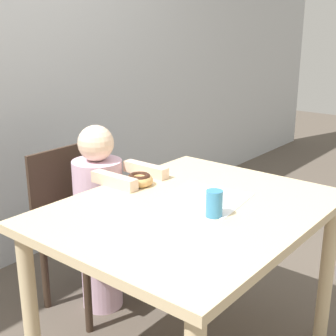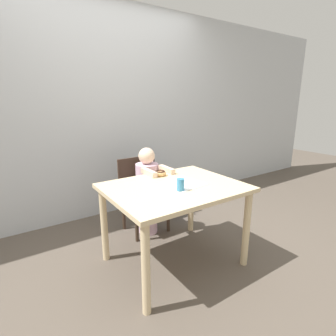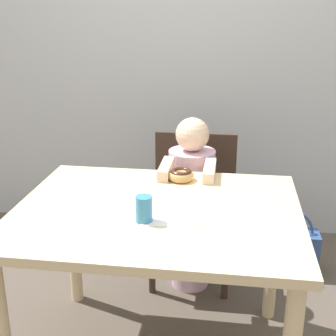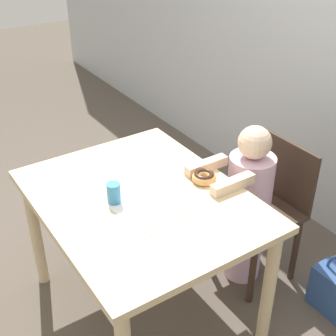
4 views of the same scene
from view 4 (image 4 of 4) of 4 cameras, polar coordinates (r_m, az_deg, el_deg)
name	(u,v)px [view 4 (image 4 of 4)]	position (r m, az deg, el deg)	size (l,w,h in m)	color
ground_plane	(145,307)	(2.61, -2.80, -16.57)	(12.00, 12.00, 0.00)	brown
dining_table	(142,214)	(2.19, -3.21, -5.62)	(1.10, 0.87, 0.72)	beige
chair	(262,205)	(2.60, 11.35, -4.39)	(0.45, 0.38, 0.80)	#38281E
child_figure	(247,206)	(2.52, 9.62, -4.57)	(0.25, 0.45, 0.94)	silver
donut	(204,177)	(2.22, 4.41, -1.07)	(0.12, 0.12, 0.05)	tan
napkin	(153,206)	(2.06, -1.90, -4.68)	(0.34, 0.34, 0.00)	white
cup	(114,193)	(2.08, -6.63, -3.07)	(0.06, 0.06, 0.10)	teal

